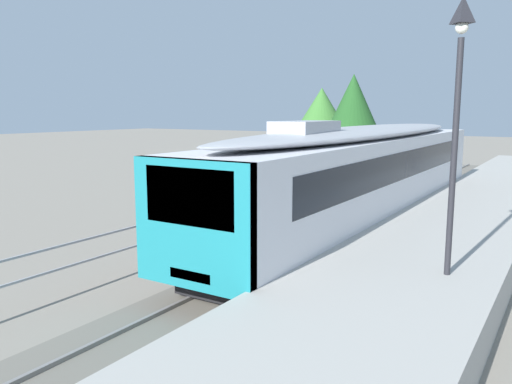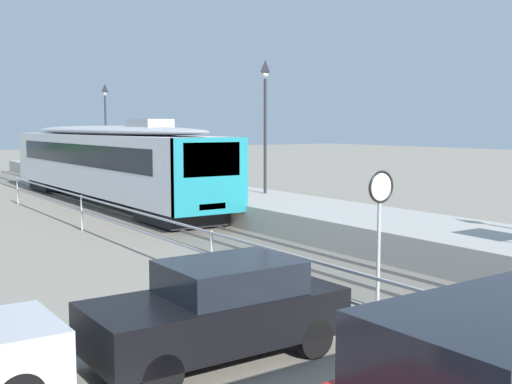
% 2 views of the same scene
% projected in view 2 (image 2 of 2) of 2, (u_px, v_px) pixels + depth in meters
% --- Properties ---
extents(ground_plane, '(160.00, 160.00, 0.00)m').
position_uv_depth(ground_plane, '(81.00, 226.00, 22.98)').
color(ground_plane, gray).
extents(track_rails, '(3.20, 60.00, 0.14)m').
position_uv_depth(track_rails, '(157.00, 219.00, 24.64)').
color(track_rails, '#6B665B').
rests_on(track_rails, ground).
extents(commuter_train, '(2.82, 19.59, 3.74)m').
position_uv_depth(commuter_train, '(106.00, 159.00, 28.86)').
color(commuter_train, silver).
rests_on(commuter_train, track_rails).
extents(station_platform, '(3.90, 60.00, 0.90)m').
position_uv_depth(station_platform, '(228.00, 203.00, 26.40)').
color(station_platform, '#A8A59E').
rests_on(station_platform, ground).
extents(platform_lamp_mid_platform, '(0.34, 0.34, 5.35)m').
position_uv_depth(platform_lamp_mid_platform, '(265.00, 101.00, 25.38)').
color(platform_lamp_mid_platform, '#232328').
rests_on(platform_lamp_mid_platform, station_platform).
extents(platform_lamp_far_end, '(0.34, 0.34, 5.35)m').
position_uv_depth(platform_lamp_far_end, '(105.00, 110.00, 40.03)').
color(platform_lamp_far_end, '#232328').
rests_on(platform_lamp_far_end, station_platform).
extents(speed_limit_sign, '(0.61, 0.10, 2.81)m').
position_uv_depth(speed_limit_sign, '(380.00, 207.00, 11.74)').
color(speed_limit_sign, '#9EA0A5').
rests_on(speed_limit_sign, ground).
extents(carpark_fence, '(0.06, 36.06, 1.25)m').
position_uv_depth(carpark_fence, '(211.00, 245.00, 14.46)').
color(carpark_fence, '#9EA0A5').
rests_on(carpark_fence, ground).
extents(parked_hatchback_black, '(4.02, 1.79, 1.53)m').
position_uv_depth(parked_hatchback_black, '(219.00, 309.00, 9.82)').
color(parked_hatchback_black, black).
rests_on(parked_hatchback_black, ground).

